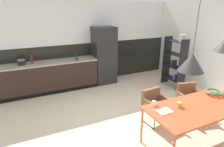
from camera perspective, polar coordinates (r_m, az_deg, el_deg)
ground_plane at (r=4.24m, az=7.01°, el=-15.38°), size 8.00×8.00×0.00m
back_wall_splashback_dark at (r=6.48m, az=-6.86°, el=3.49°), size 6.12×0.12×1.30m
back_wall_panel_upper at (r=6.26m, az=-7.35°, el=15.04°), size 6.12×0.12×1.30m
kitchen_counter at (r=5.93m, az=-18.94°, el=-1.00°), size 2.98×0.63×0.90m
refrigerator_column at (r=6.22m, az=-2.39°, el=5.46°), size 0.69×0.60×1.83m
dining_table at (r=3.77m, az=24.93°, el=-9.36°), size 1.96×0.89×0.75m
armchair_near_window at (r=4.23m, az=12.63°, el=-8.15°), size 0.52×0.51×0.74m
armchair_head_of_table at (r=4.75m, az=21.98°, el=-6.09°), size 0.57×0.56×0.75m
fruit_bowl at (r=4.32m, az=28.32°, el=-4.93°), size 0.33×0.33×0.08m
open_book at (r=3.35m, az=15.47°, el=-10.90°), size 0.24×0.19×0.02m
mug_white_ceramic at (r=3.47m, az=12.51°, el=-8.75°), size 0.12×0.07×0.09m
mug_tall_blue at (r=3.55m, az=19.57°, el=-8.78°), size 0.12×0.08×0.09m
cooking_pot at (r=5.79m, az=-25.55°, el=3.09°), size 0.21×0.21×0.17m
bottle_oil_tall at (r=5.81m, az=-22.98°, el=3.87°), size 0.06×0.06×0.26m
bottle_vinegar_dark at (r=5.69m, az=-10.61°, el=4.72°), size 0.06×0.06×0.24m
open_shelf_unit at (r=6.18m, az=18.35°, el=3.54°), size 0.30×0.74×1.67m
pendant_lamp_over_table_near at (r=3.15m, az=22.80°, el=3.11°), size 0.40×0.40×1.09m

